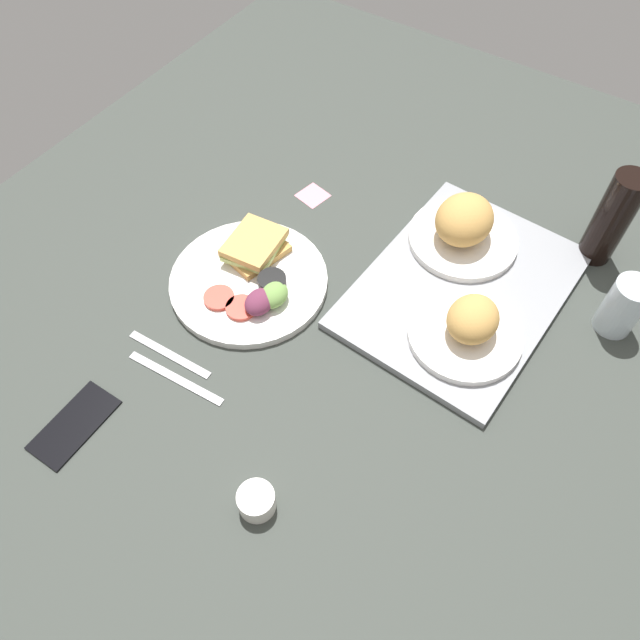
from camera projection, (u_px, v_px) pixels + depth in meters
ground_plane at (312, 322)px, 111.62cm from camera, size 190.00×150.00×3.00cm
serving_tray at (462, 289)px, 113.16cm from camera, size 46.87×35.60×1.60cm
bread_plate_near at (464, 227)px, 115.86cm from camera, size 21.06×21.06×9.78cm
bread_plate_far at (469, 327)px, 103.97cm from camera, size 19.86×19.86×8.15cm
plate_with_salad at (252, 277)px, 113.61cm from camera, size 29.47×29.47×5.40cm
drinking_glass at (623, 307)px, 104.84cm from camera, size 6.62×6.62×11.25cm
soda_bottle at (612, 219)px, 111.09cm from camera, size 6.40×6.40×19.50cm
espresso_cup at (257, 501)px, 89.16cm from camera, size 5.60×5.60×4.00cm
fork at (169, 354)px, 105.66cm from camera, size 2.19×17.05×0.50cm
knife at (176, 378)px, 102.96cm from camera, size 2.65×19.05×0.50cm
cell_phone at (74, 424)px, 97.92cm from camera, size 14.45×7.31×0.80cm
sticky_note at (313, 195)px, 128.32cm from camera, size 6.65×6.65×0.12cm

